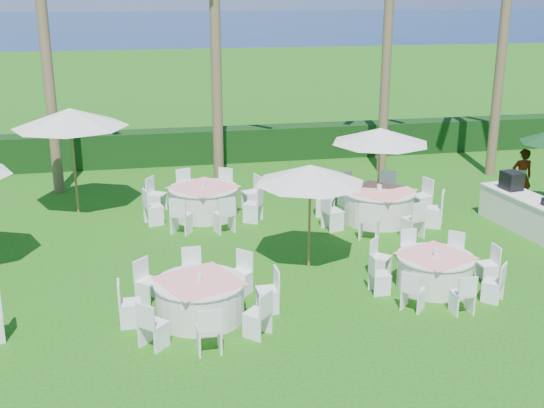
{
  "coord_description": "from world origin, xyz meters",
  "views": [
    {
      "loc": [
        -1.16,
        -12.15,
        6.08
      ],
      "look_at": [
        1.78,
        2.53,
        1.3
      ],
      "focal_mm": 45.0,
      "sensor_mm": 36.0,
      "label": 1
    }
  ],
  "objects_px": {
    "umbrella_c": "(70,118)",
    "umbrella_d": "(380,136)",
    "banquet_table_c": "(435,271)",
    "banquet_table_f": "(379,205)",
    "banquet_table_e": "(204,201)",
    "banquet_table_b": "(200,298)",
    "staff_person": "(522,177)",
    "umbrella_b": "(310,174)",
    "buffet_table": "(537,217)"
  },
  "relations": [
    {
      "from": "umbrella_c",
      "to": "umbrella_d",
      "type": "distance_m",
      "value": 8.46
    },
    {
      "from": "banquet_table_c",
      "to": "banquet_table_f",
      "type": "bearing_deg",
      "value": 85.87
    },
    {
      "from": "banquet_table_c",
      "to": "umbrella_c",
      "type": "relative_size",
      "value": 0.91
    },
    {
      "from": "banquet_table_e",
      "to": "umbrella_d",
      "type": "bearing_deg",
      "value": -7.05
    },
    {
      "from": "banquet_table_e",
      "to": "banquet_table_f",
      "type": "relative_size",
      "value": 0.99
    },
    {
      "from": "banquet_table_e",
      "to": "banquet_table_b",
      "type": "bearing_deg",
      "value": -96.57
    },
    {
      "from": "banquet_table_c",
      "to": "banquet_table_f",
      "type": "height_order",
      "value": "banquet_table_f"
    },
    {
      "from": "umbrella_c",
      "to": "staff_person",
      "type": "xyz_separation_m",
      "value": [
        12.61,
        -1.77,
        -1.87
      ]
    },
    {
      "from": "umbrella_b",
      "to": "buffet_table",
      "type": "xyz_separation_m",
      "value": [
        6.22,
        0.88,
        -1.7
      ]
    },
    {
      "from": "banquet_table_b",
      "to": "banquet_table_e",
      "type": "bearing_deg",
      "value": 83.43
    },
    {
      "from": "banquet_table_b",
      "to": "umbrella_c",
      "type": "relative_size",
      "value": 0.97
    },
    {
      "from": "banquet_table_f",
      "to": "umbrella_d",
      "type": "distance_m",
      "value": 1.91
    },
    {
      "from": "banquet_table_f",
      "to": "staff_person",
      "type": "bearing_deg",
      "value": 7.4
    },
    {
      "from": "banquet_table_c",
      "to": "staff_person",
      "type": "xyz_separation_m",
      "value": [
        4.87,
        4.92,
        0.46
      ]
    },
    {
      "from": "banquet_table_e",
      "to": "umbrella_d",
      "type": "distance_m",
      "value": 5.18
    },
    {
      "from": "banquet_table_c",
      "to": "banquet_table_e",
      "type": "xyz_separation_m",
      "value": [
        -4.28,
        5.67,
        0.06
      ]
    },
    {
      "from": "banquet_table_b",
      "to": "umbrella_d",
      "type": "relative_size",
      "value": 1.12
    },
    {
      "from": "umbrella_b",
      "to": "umbrella_c",
      "type": "bearing_deg",
      "value": 136.86
    },
    {
      "from": "banquet_table_e",
      "to": "staff_person",
      "type": "xyz_separation_m",
      "value": [
        9.15,
        -0.75,
        0.39
      ]
    },
    {
      "from": "banquet_table_b",
      "to": "staff_person",
      "type": "distance_m",
      "value": 11.22
    },
    {
      "from": "banquet_table_b",
      "to": "umbrella_d",
      "type": "bearing_deg",
      "value": 44.8
    },
    {
      "from": "staff_person",
      "to": "banquet_table_e",
      "type": "bearing_deg",
      "value": 1.49
    },
    {
      "from": "umbrella_b",
      "to": "umbrella_d",
      "type": "height_order",
      "value": "umbrella_d"
    },
    {
      "from": "banquet_table_e",
      "to": "banquet_table_f",
      "type": "bearing_deg",
      "value": -16.32
    },
    {
      "from": "banquet_table_c",
      "to": "banquet_table_b",
      "type": "bearing_deg",
      "value": -175.14
    },
    {
      "from": "banquet_table_b",
      "to": "banquet_table_c",
      "type": "relative_size",
      "value": 1.07
    },
    {
      "from": "umbrella_c",
      "to": "umbrella_d",
      "type": "height_order",
      "value": "umbrella_c"
    },
    {
      "from": "banquet_table_b",
      "to": "banquet_table_c",
      "type": "height_order",
      "value": "banquet_table_b"
    },
    {
      "from": "umbrella_d",
      "to": "buffet_table",
      "type": "distance_m",
      "value": 4.56
    },
    {
      "from": "banquet_table_f",
      "to": "umbrella_c",
      "type": "bearing_deg",
      "value": 163.69
    },
    {
      "from": "banquet_table_c",
      "to": "banquet_table_e",
      "type": "height_order",
      "value": "banquet_table_e"
    },
    {
      "from": "umbrella_d",
      "to": "banquet_table_f",
      "type": "bearing_deg",
      "value": -107.67
    },
    {
      "from": "staff_person",
      "to": "umbrella_b",
      "type": "bearing_deg",
      "value": 30.93
    },
    {
      "from": "umbrella_c",
      "to": "buffet_table",
      "type": "relative_size",
      "value": 0.79
    },
    {
      "from": "buffet_table",
      "to": "banquet_table_f",
      "type": "bearing_deg",
      "value": 152.79
    },
    {
      "from": "banquet_table_f",
      "to": "banquet_table_e",
      "type": "bearing_deg",
      "value": 163.68
    },
    {
      "from": "umbrella_b",
      "to": "staff_person",
      "type": "distance_m",
      "value": 8.03
    },
    {
      "from": "umbrella_b",
      "to": "banquet_table_b",
      "type": "bearing_deg",
      "value": -142.68
    },
    {
      "from": "banquet_table_b",
      "to": "buffet_table",
      "type": "height_order",
      "value": "buffet_table"
    },
    {
      "from": "umbrella_c",
      "to": "buffet_table",
      "type": "distance_m",
      "value": 12.57
    },
    {
      "from": "umbrella_c",
      "to": "umbrella_d",
      "type": "relative_size",
      "value": 1.15
    },
    {
      "from": "buffet_table",
      "to": "staff_person",
      "type": "bearing_deg",
      "value": 68.26
    },
    {
      "from": "banquet_table_e",
      "to": "buffet_table",
      "type": "height_order",
      "value": "buffet_table"
    },
    {
      "from": "umbrella_b",
      "to": "buffet_table",
      "type": "height_order",
      "value": "umbrella_b"
    },
    {
      "from": "umbrella_d",
      "to": "staff_person",
      "type": "height_order",
      "value": "umbrella_d"
    },
    {
      "from": "banquet_table_c",
      "to": "banquet_table_f",
      "type": "distance_m",
      "value": 4.34
    },
    {
      "from": "banquet_table_e",
      "to": "buffet_table",
      "type": "distance_m",
      "value": 8.78
    },
    {
      "from": "banquet_table_b",
      "to": "banquet_table_f",
      "type": "distance_m",
      "value": 7.12
    },
    {
      "from": "banquet_table_c",
      "to": "umbrella_d",
      "type": "relative_size",
      "value": 1.05
    },
    {
      "from": "banquet_table_f",
      "to": "staff_person",
      "type": "relative_size",
      "value": 2.03
    }
  ]
}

